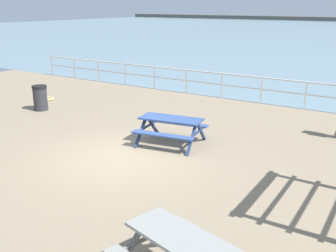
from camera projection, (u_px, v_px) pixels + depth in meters
The scene contains 6 objects.
ground_plane at pixel (123, 160), 10.70m from camera, with size 30.00×24.00×0.20m, color gray.
seaward_railing at pixel (241, 83), 16.66m from camera, with size 23.07×0.07×1.08m.
picnic_table_near_right at pixel (183, 250), 5.65m from camera, with size 2.12×1.90×0.80m.
picnic_table_mid_centre at pixel (171, 124), 11.52m from camera, with size 2.02×1.79×0.80m.
litter_bin at pixel (40, 98), 15.24m from camera, with size 0.55×0.55×0.95m.
rope_coil at pixel (47, 99), 16.96m from camera, with size 0.55×0.55×0.11m, color tan.
Camera 1 is at (6.45, -7.69, 3.90)m, focal length 42.98 mm.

